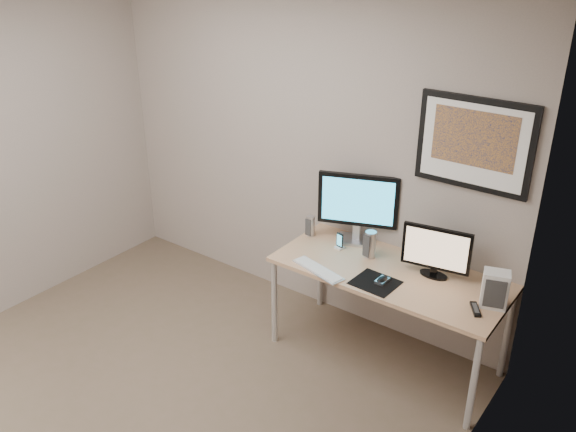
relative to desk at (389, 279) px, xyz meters
name	(u,v)px	position (x,y,z in m)	size (l,w,h in m)	color
floor	(151,405)	(-1.00, -1.35, -0.66)	(3.60, 3.60, 0.00)	brown
room	(181,151)	(-1.00, -0.90, 0.98)	(3.60, 3.60, 3.60)	white
desk	(389,279)	(0.00, 0.00, 0.00)	(1.60, 0.70, 0.73)	#AE8254
framed_art	(474,144)	(0.35, 0.33, 0.96)	(0.75, 0.04, 0.60)	black
monitor_large	(358,205)	(-0.41, 0.24, 0.36)	(0.56, 0.27, 0.53)	#B6B6BB
monitor_tv	(436,251)	(0.27, 0.12, 0.26)	(0.46, 0.14, 0.36)	black
speaker_left	(311,226)	(-0.74, 0.12, 0.15)	(0.06, 0.06, 0.16)	#B6B6BB
speaker_right	(370,244)	(-0.21, 0.10, 0.16)	(0.08, 0.08, 0.20)	#B6B6BB
phone_dock	(340,241)	(-0.45, 0.07, 0.13)	(0.06, 0.06, 0.13)	black
keyboard	(318,270)	(-0.40, -0.28, 0.07)	(0.42, 0.11, 0.01)	silver
mousepad	(375,283)	(0.00, -0.19, 0.07)	(0.29, 0.25, 0.00)	black
mouse	(382,280)	(0.03, -0.16, 0.09)	(0.06, 0.10, 0.03)	black
remote	(475,309)	(0.65, -0.11, 0.08)	(0.04, 0.16, 0.02)	black
fan_unit	(495,289)	(0.71, 0.00, 0.19)	(0.16, 0.12, 0.24)	silver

